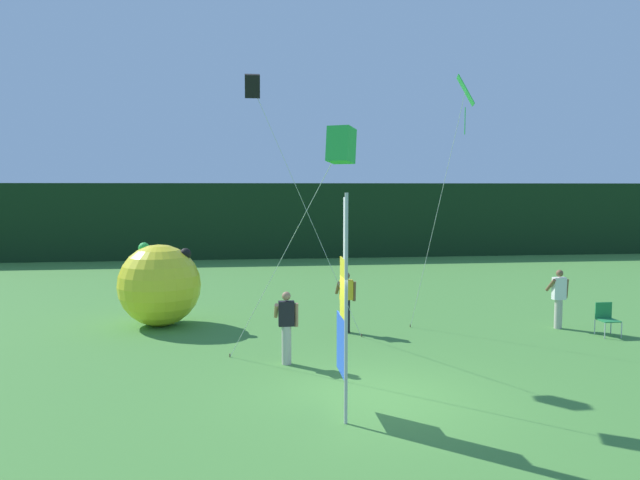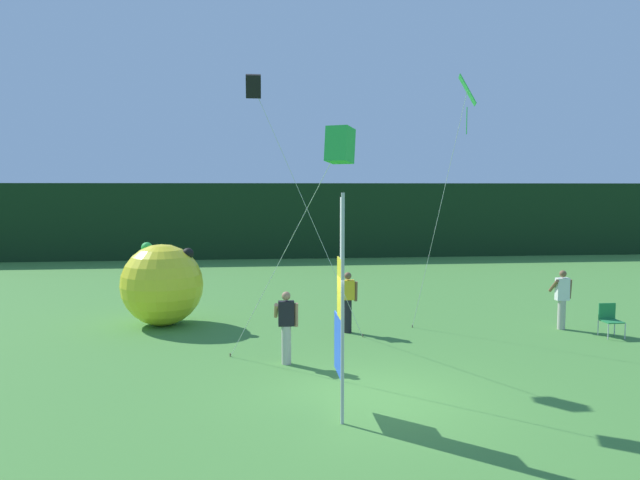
% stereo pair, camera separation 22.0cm
% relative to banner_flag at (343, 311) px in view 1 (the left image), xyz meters
% --- Properties ---
extents(ground_plane, '(120.00, 120.00, 0.00)m').
position_rel_banner_flag_xyz_m(ground_plane, '(0.79, 0.85, -1.90)').
color(ground_plane, '#478438').
extents(distant_treeline, '(80.00, 2.40, 4.26)m').
position_rel_banner_flag_xyz_m(distant_treeline, '(0.79, 25.07, 0.23)').
color(distant_treeline, black).
rests_on(distant_treeline, ground).
extents(banner_flag, '(0.06, 1.03, 3.97)m').
position_rel_banner_flag_xyz_m(banner_flag, '(0.00, 0.00, 0.00)').
color(banner_flag, '#B7B7BC').
rests_on(banner_flag, ground).
extents(person_near_banner, '(0.55, 0.48, 1.70)m').
position_rel_banner_flag_xyz_m(person_near_banner, '(7.22, 5.96, -0.99)').
color(person_near_banner, '#B7B2A3').
rests_on(person_near_banner, ground).
extents(person_mid_field, '(0.55, 0.48, 1.70)m').
position_rel_banner_flag_xyz_m(person_mid_field, '(1.09, 6.21, -0.99)').
color(person_mid_field, black).
rests_on(person_mid_field, ground).
extents(person_far_left, '(0.55, 0.48, 1.68)m').
position_rel_banner_flag_xyz_m(person_far_left, '(-0.77, 3.37, -1.00)').
color(person_far_left, '#B7B2A3').
rests_on(person_far_left, ground).
extents(inflatable_balloon, '(2.39, 2.39, 2.43)m').
position_rel_banner_flag_xyz_m(inflatable_balloon, '(-4.19, 7.72, -0.70)').
color(inflatable_balloon, yellow).
rests_on(inflatable_balloon, ground).
extents(folding_chair, '(0.51, 0.51, 0.89)m').
position_rel_banner_flag_xyz_m(folding_chair, '(8.11, 5.03, -1.39)').
color(folding_chair, '#BCBCC1').
rests_on(folding_chair, ground).
extents(kite_black_box_0, '(3.09, 0.69, 6.89)m').
position_rel_banner_flag_xyz_m(kite_black_box_0, '(-1.45, 5.25, 4.62)').
color(kite_black_box_0, brown).
rests_on(kite_black_box_0, ground).
extents(kite_green_diamond_1, '(1.31, 1.79, 6.94)m').
position_rel_banner_flag_xyz_m(kite_green_diamond_1, '(4.00, 5.26, 4.32)').
color(kite_green_diamond_1, brown).
rests_on(kite_green_diamond_1, ground).
extents(kite_green_box_2, '(2.71, 2.48, 5.29)m').
position_rel_banner_flag_xyz_m(kite_green_box_2, '(0.26, 2.00, 2.99)').
color(kite_green_box_2, brown).
rests_on(kite_green_box_2, ground).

